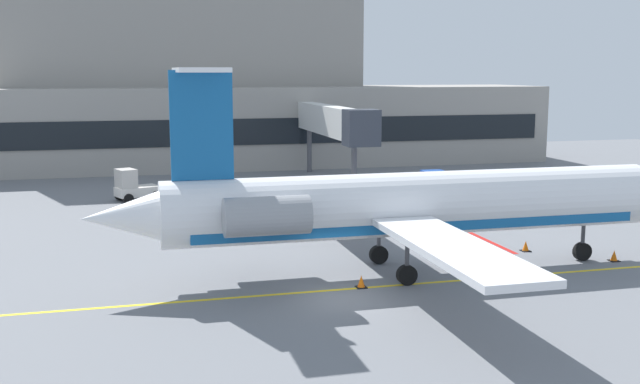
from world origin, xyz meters
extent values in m
cube|color=slate|center=(0.00, 0.00, -0.05)|extent=(120.00, 120.00, 0.10)
cube|color=yellow|center=(0.00, 1.16, 0.00)|extent=(108.00, 0.24, 0.01)
cube|color=red|center=(10.73, 8.94, 0.00)|extent=(0.30, 8.00, 0.01)
cube|color=gray|center=(-4.36, 45.65, 3.88)|extent=(76.29, 11.29, 7.76)
cube|color=gray|center=(-2.15, 48.47, 14.57)|extent=(34.72, 7.90, 13.62)
cube|color=black|center=(-4.36, 39.95, 3.75)|extent=(73.24, 0.12, 2.44)
cube|color=silver|center=(8.06, 31.88, 5.27)|extent=(1.40, 16.23, 2.40)
cube|color=#2D333D|center=(8.06, 22.87, 5.27)|extent=(2.40, 2.00, 2.64)
cylinder|color=#4C4C51|center=(8.06, 38.50, 2.03)|extent=(0.44, 0.44, 4.07)
cylinder|color=#4C4C51|center=(8.06, 24.57, 2.03)|extent=(0.44, 0.44, 4.07)
cylinder|color=white|center=(4.37, 3.02, 3.27)|extent=(23.37, 3.07, 2.94)
cube|color=#145999|center=(4.37, 3.02, 2.46)|extent=(21.04, 2.77, 0.53)
cone|color=white|center=(-8.64, 3.09, 3.27)|extent=(3.84, 2.52, 2.50)
cube|color=white|center=(3.13, 9.86, 2.83)|extent=(2.84, 10.75, 0.28)
cube|color=white|center=(3.05, -3.81, 2.83)|extent=(2.84, 10.75, 0.28)
cylinder|color=gray|center=(-3.09, 5.38, 3.49)|extent=(3.54, 1.64, 1.62)
cylinder|color=gray|center=(-3.12, 0.74, 3.49)|extent=(3.54, 1.64, 1.62)
cube|color=#145999|center=(-5.44, 3.07, 7.06)|extent=(2.65, 0.25, 4.64)
cube|color=white|center=(-5.44, 3.07, 9.38)|extent=(2.09, 4.72, 0.20)
cylinder|color=#3F3F44|center=(13.24, 2.97, 1.35)|extent=(0.20, 0.20, 1.35)
cylinder|color=black|center=(13.24, 2.97, 0.45)|extent=(0.90, 0.36, 0.90)
cylinder|color=#3F3F44|center=(3.21, 4.94, 1.35)|extent=(0.20, 0.20, 1.35)
cylinder|color=black|center=(3.21, 4.94, 0.45)|extent=(0.90, 0.36, 0.90)
cylinder|color=#3F3F44|center=(3.19, 1.11, 1.35)|extent=(0.20, 0.20, 1.35)
cylinder|color=black|center=(3.19, 1.11, 0.45)|extent=(0.90, 0.36, 0.90)
cube|color=silver|center=(-7.80, 26.63, 0.69)|extent=(3.41, 2.66, 0.67)
cube|color=#B8B1A9|center=(-8.58, 26.32, 1.69)|extent=(1.67, 1.84, 1.34)
cylinder|color=black|center=(-8.47, 25.47, 0.35)|extent=(0.75, 0.52, 0.70)
cylinder|color=black|center=(-9.09, 27.02, 0.35)|extent=(0.75, 0.52, 0.70)
cylinder|color=black|center=(-6.51, 26.24, 0.35)|extent=(0.75, 0.52, 0.70)
cylinder|color=black|center=(-7.13, 27.80, 0.35)|extent=(0.75, 0.52, 0.70)
cube|color=#1E4CB2|center=(12.06, 21.39, 0.59)|extent=(4.08, 2.02, 0.48)
cube|color=#1A4197|center=(13.19, 21.35, 1.48)|extent=(1.66, 1.75, 1.31)
cylinder|color=black|center=(13.50, 22.29, 0.35)|extent=(0.71, 0.30, 0.70)
cylinder|color=black|center=(13.44, 20.40, 0.35)|extent=(0.71, 0.30, 0.70)
cylinder|color=black|center=(10.69, 22.38, 0.35)|extent=(0.71, 0.30, 0.70)
cylinder|color=black|center=(10.63, 20.50, 0.35)|extent=(0.71, 0.30, 0.70)
cone|color=orange|center=(14.70, 2.42, 0.28)|extent=(0.36, 0.36, 0.55)
cube|color=black|center=(14.70, 2.42, 0.02)|extent=(0.47, 0.47, 0.04)
cone|color=orange|center=(0.81, 11.05, 0.28)|extent=(0.36, 0.36, 0.55)
cube|color=black|center=(0.81, 11.05, 0.02)|extent=(0.47, 0.47, 0.04)
cone|color=orange|center=(1.12, 1.22, 0.28)|extent=(0.36, 0.36, 0.55)
cube|color=black|center=(1.12, 1.22, 0.02)|extent=(0.47, 0.47, 0.04)
cone|color=orange|center=(11.51, 5.41, 0.28)|extent=(0.36, 0.36, 0.55)
cube|color=black|center=(11.51, 5.41, 0.02)|extent=(0.47, 0.47, 0.04)
camera|label=1|loc=(-8.69, -28.91, 9.36)|focal=42.13mm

